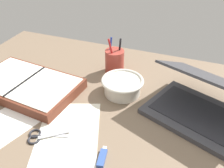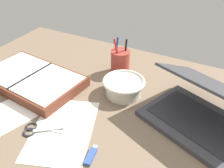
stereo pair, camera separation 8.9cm
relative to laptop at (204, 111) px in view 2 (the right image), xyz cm
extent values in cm
cube|color=#75604C|center=(-33.41, -10.85, -5.99)|extent=(140.00, 100.00, 2.00)
cube|color=#38383D|center=(-0.86, -2.16, -4.09)|extent=(40.22, 34.34, 1.80)
cube|color=#232328|center=(-0.86, -2.16, -3.07)|extent=(34.01, 26.72, 0.24)
cube|color=#38383D|center=(1.61, 4.06, 7.41)|extent=(39.51, 32.53, 10.82)
cube|color=silver|center=(1.45, 3.66, 7.20)|extent=(36.12, 29.37, 9.38)
cylinder|color=silver|center=(-29.68, 2.18, -2.14)|extent=(13.70, 13.70, 5.71)
torus|color=silver|center=(-29.68, 2.18, 0.72)|extent=(16.12, 16.12, 1.29)
cylinder|color=#9E382D|center=(-37.89, 15.84, 0.07)|extent=(8.04, 8.04, 10.13)
cylinder|color=black|center=(-36.46, 17.52, 3.24)|extent=(2.25, 2.03, 14.50)
cylinder|color=#233899|center=(-40.10, 15.97, 3.16)|extent=(1.00, 4.04, 14.13)
cylinder|color=#B21E1E|center=(-37.98, 13.63, 3.64)|extent=(4.32, 0.93, 15.04)
cube|color=brown|center=(-65.34, -8.87, -3.05)|extent=(42.62, 28.39, 3.88)
cube|color=silver|center=(-75.06, -7.84, -0.96)|extent=(21.00, 24.00, 0.30)
cube|color=silver|center=(-55.62, -9.91, -0.96)|extent=(21.00, 24.00, 0.30)
cube|color=black|center=(-65.34, -8.87, -0.81)|extent=(3.14, 22.10, 0.30)
cube|color=#B7B7BC|center=(-42.42, -26.58, -4.39)|extent=(8.37, 6.96, 0.30)
cube|color=#B7B7BC|center=(-42.42, -26.58, -4.69)|extent=(9.71, 3.56, 0.30)
torus|color=#232328|center=(-47.24, -30.38, -4.69)|extent=(3.90, 3.90, 0.70)
torus|color=#232328|center=(-48.37, -28.09, -4.69)|extent=(3.90, 3.90, 0.70)
cube|color=silver|center=(-38.76, -24.10, -4.91)|extent=(28.00, 34.06, 0.16)
cube|color=white|center=(-59.41, -26.11, -4.91)|extent=(22.78, 28.93, 0.16)
cube|color=#33519E|center=(-24.93, -29.51, -4.49)|extent=(3.01, 6.26, 1.00)
cube|color=silver|center=(-25.56, -25.96, -4.49)|extent=(1.39, 1.39, 0.60)
camera|label=1|loc=(-6.04, -71.38, 53.00)|focal=40.00mm
camera|label=2|loc=(2.08, -67.72, 53.00)|focal=40.00mm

